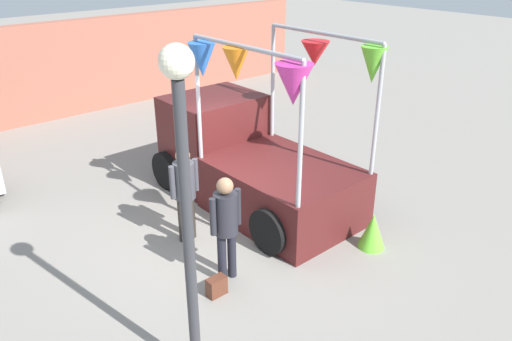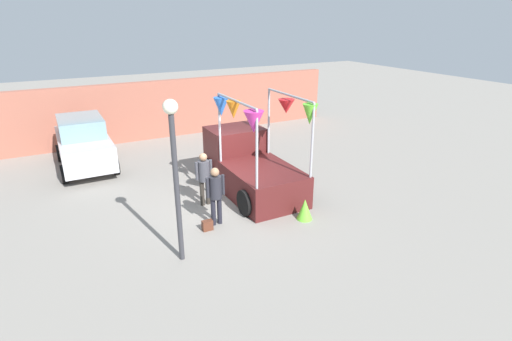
{
  "view_description": "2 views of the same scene",
  "coord_description": "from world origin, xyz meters",
  "views": [
    {
      "loc": [
        -4.4,
        -5.91,
        4.55
      ],
      "look_at": [
        0.25,
        -0.6,
        1.29
      ],
      "focal_mm": 35.0,
      "sensor_mm": 36.0,
      "label": 1
    },
    {
      "loc": [
        -4.3,
        -10.11,
        5.34
      ],
      "look_at": [
        0.76,
        -0.55,
        1.12
      ],
      "focal_mm": 28.0,
      "sensor_mm": 36.0,
      "label": 2
    }
  ],
  "objects": [
    {
      "name": "ground_plane",
      "position": [
        0.0,
        0.0,
        0.0
      ],
      "size": [
        60.0,
        60.0,
        0.0
      ],
      "primitive_type": "plane",
      "color": "gray"
    },
    {
      "name": "street_lamp",
      "position": [
        -2.1,
        -2.25,
        2.47
      ],
      "size": [
        0.32,
        0.32,
        3.77
      ],
      "color": "#333338",
      "rests_on": "ground"
    },
    {
      "name": "folded_kite_bundle_lime",
      "position": [
        1.55,
        -1.97,
        0.3
      ],
      "size": [
        0.62,
        0.62,
        0.6
      ],
      "primitive_type": "cone",
      "rotation": [
        0.0,
        0.0,
        2.32
      ],
      "color": "#66CC33",
      "rests_on": "ground"
    },
    {
      "name": "brick_boundary_wall",
      "position": [
        0.0,
        7.93,
        1.3
      ],
      "size": [
        18.0,
        0.36,
        2.6
      ],
      "primitive_type": "cube",
      "color": "#9E5947",
      "rests_on": "ground"
    },
    {
      "name": "parked_car",
      "position": [
        -3.34,
        5.3,
        0.94
      ],
      "size": [
        1.88,
        4.0,
        1.88
      ],
      "color": "#B7B7BC",
      "rests_on": "ground"
    },
    {
      "name": "vendor_truck",
      "position": [
        1.15,
        0.75,
        0.87
      ],
      "size": [
        2.4,
        4.12,
        3.18
      ],
      "color": "#4C1919",
      "rests_on": "ground"
    },
    {
      "name": "person_vendor",
      "position": [
        -0.57,
        0.21,
        0.98
      ],
      "size": [
        0.53,
        0.34,
        1.63
      ],
      "color": "#2D2823",
      "rests_on": "ground"
    },
    {
      "name": "person_customer",
      "position": [
        -0.73,
        -1.08,
        0.99
      ],
      "size": [
        0.53,
        0.34,
        1.64
      ],
      "color": "black",
      "rests_on": "ground"
    },
    {
      "name": "handbag",
      "position": [
        -1.08,
        -1.28,
        0.14
      ],
      "size": [
        0.28,
        0.16,
        0.28
      ],
      "primitive_type": "cube",
      "color": "#592D1E",
      "rests_on": "ground"
    }
  ]
}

